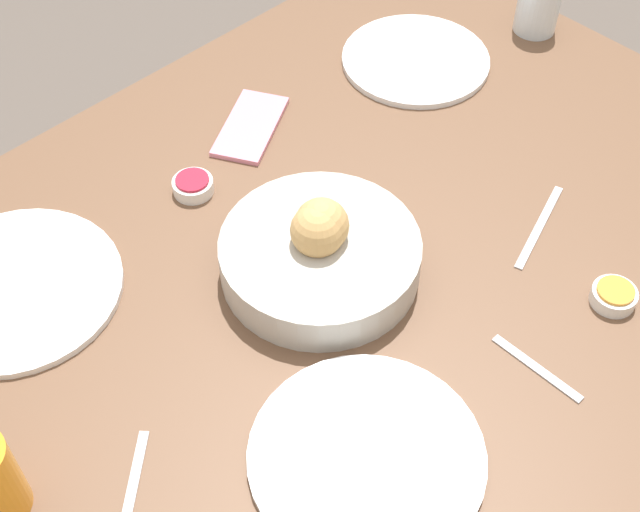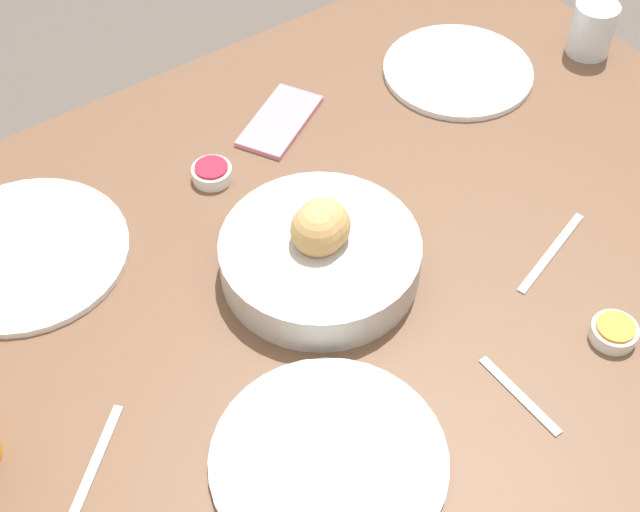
{
  "view_description": "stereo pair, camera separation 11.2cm",
  "coord_description": "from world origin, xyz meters",
  "px_view_note": "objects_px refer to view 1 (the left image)",
  "views": [
    {
      "loc": [
        0.56,
        0.51,
        1.62
      ],
      "look_at": [
        0.05,
        -0.01,
        0.77
      ],
      "focal_mm": 50.0,
      "sensor_mm": 36.0,
      "label": 1
    },
    {
      "loc": [
        0.47,
        0.58,
        1.62
      ],
      "look_at": [
        0.05,
        -0.01,
        0.77
      ],
      "focal_mm": 50.0,
      "sensor_mm": 36.0,
      "label": 2
    }
  ],
  "objects_px": {
    "plate_near_left": "(416,60)",
    "spoon_coffee": "(537,368)",
    "knife_silver": "(539,226)",
    "fork_silver": "(130,502)",
    "bread_basket": "(320,253)",
    "water_tumbler": "(538,7)",
    "jam_bowl_honey": "(614,296)",
    "plate_near_right": "(16,288)",
    "jam_bowl_berry": "(193,185)",
    "cell_phone": "(250,126)",
    "plate_far_center": "(367,456)"
  },
  "relations": [
    {
      "from": "fork_silver",
      "to": "spoon_coffee",
      "type": "bearing_deg",
      "value": 155.87
    },
    {
      "from": "bread_basket",
      "to": "plate_near_left",
      "type": "bearing_deg",
      "value": -153.67
    },
    {
      "from": "fork_silver",
      "to": "plate_near_right",
      "type": "bearing_deg",
      "value": -101.64
    },
    {
      "from": "plate_near_left",
      "to": "plate_near_right",
      "type": "height_order",
      "value": "same"
    },
    {
      "from": "spoon_coffee",
      "to": "fork_silver",
      "type": "bearing_deg",
      "value": -24.13
    },
    {
      "from": "plate_near_left",
      "to": "knife_silver",
      "type": "bearing_deg",
      "value": 67.16
    },
    {
      "from": "water_tumbler",
      "to": "knife_silver",
      "type": "height_order",
      "value": "water_tumbler"
    },
    {
      "from": "bread_basket",
      "to": "jam_bowl_honey",
      "type": "distance_m",
      "value": 0.37
    },
    {
      "from": "bread_basket",
      "to": "water_tumbler",
      "type": "height_order",
      "value": "bread_basket"
    },
    {
      "from": "jam_bowl_berry",
      "to": "plate_far_center",
      "type": "bearing_deg",
      "value": 74.56
    },
    {
      "from": "bread_basket",
      "to": "knife_silver",
      "type": "bearing_deg",
      "value": 150.19
    },
    {
      "from": "bread_basket",
      "to": "water_tumbler",
      "type": "distance_m",
      "value": 0.64
    },
    {
      "from": "bread_basket",
      "to": "fork_silver",
      "type": "bearing_deg",
      "value": 13.45
    },
    {
      "from": "water_tumbler",
      "to": "cell_phone",
      "type": "relative_size",
      "value": 0.51
    },
    {
      "from": "plate_near_right",
      "to": "jam_bowl_honey",
      "type": "relative_size",
      "value": 4.73
    },
    {
      "from": "knife_silver",
      "to": "jam_bowl_honey",
      "type": "bearing_deg",
      "value": 74.89
    },
    {
      "from": "plate_near_left",
      "to": "plate_near_right",
      "type": "relative_size",
      "value": 0.88
    },
    {
      "from": "plate_near_right",
      "to": "water_tumbler",
      "type": "bearing_deg",
      "value": 172.8
    },
    {
      "from": "jam_bowl_berry",
      "to": "spoon_coffee",
      "type": "bearing_deg",
      "value": 101.37
    },
    {
      "from": "plate_near_left",
      "to": "spoon_coffee",
      "type": "height_order",
      "value": "plate_near_left"
    },
    {
      "from": "water_tumbler",
      "to": "knife_silver",
      "type": "distance_m",
      "value": 0.46
    },
    {
      "from": "plate_near_left",
      "to": "water_tumbler",
      "type": "height_order",
      "value": "water_tumbler"
    },
    {
      "from": "plate_near_right",
      "to": "fork_silver",
      "type": "distance_m",
      "value": 0.34
    },
    {
      "from": "plate_far_center",
      "to": "cell_phone",
      "type": "bearing_deg",
      "value": -118.44
    },
    {
      "from": "bread_basket",
      "to": "plate_near_left",
      "type": "relative_size",
      "value": 1.08
    },
    {
      "from": "plate_near_right",
      "to": "cell_phone",
      "type": "xyz_separation_m",
      "value": [
        -0.42,
        -0.03,
        -0.0
      ]
    },
    {
      "from": "bread_basket",
      "to": "plate_near_right",
      "type": "bearing_deg",
      "value": -39.34
    },
    {
      "from": "bread_basket",
      "to": "cell_phone",
      "type": "distance_m",
      "value": 0.3
    },
    {
      "from": "knife_silver",
      "to": "fork_silver",
      "type": "bearing_deg",
      "value": -5.8
    },
    {
      "from": "plate_near_right",
      "to": "fork_silver",
      "type": "relative_size",
      "value": 2.06
    },
    {
      "from": "jam_bowl_honey",
      "to": "plate_far_center",
      "type": "bearing_deg",
      "value": -9.62
    },
    {
      "from": "cell_phone",
      "to": "fork_silver",
      "type": "bearing_deg",
      "value": 36.41
    },
    {
      "from": "jam_bowl_berry",
      "to": "fork_silver",
      "type": "distance_m",
      "value": 0.46
    },
    {
      "from": "jam_bowl_berry",
      "to": "knife_silver",
      "type": "height_order",
      "value": "jam_bowl_berry"
    },
    {
      "from": "jam_bowl_berry",
      "to": "cell_phone",
      "type": "bearing_deg",
      "value": -163.13
    },
    {
      "from": "water_tumbler",
      "to": "jam_bowl_berry",
      "type": "distance_m",
      "value": 0.66
    },
    {
      "from": "knife_silver",
      "to": "bread_basket",
      "type": "bearing_deg",
      "value": -29.81
    },
    {
      "from": "plate_near_right",
      "to": "jam_bowl_honey",
      "type": "bearing_deg",
      "value": 134.43
    },
    {
      "from": "water_tumbler",
      "to": "plate_near_left",
      "type": "bearing_deg",
      "value": -20.34
    },
    {
      "from": "bread_basket",
      "to": "water_tumbler",
      "type": "bearing_deg",
      "value": -168.46
    },
    {
      "from": "water_tumbler",
      "to": "jam_bowl_berry",
      "type": "xyz_separation_m",
      "value": [
        0.65,
        -0.1,
        -0.03
      ]
    },
    {
      "from": "plate_near_left",
      "to": "spoon_coffee",
      "type": "relative_size",
      "value": 1.89
    },
    {
      "from": "plate_far_center",
      "to": "jam_bowl_honey",
      "type": "distance_m",
      "value": 0.38
    },
    {
      "from": "jam_bowl_honey",
      "to": "knife_silver",
      "type": "distance_m",
      "value": 0.14
    },
    {
      "from": "knife_silver",
      "to": "cell_phone",
      "type": "bearing_deg",
      "value": -70.93
    },
    {
      "from": "plate_far_center",
      "to": "jam_bowl_honey",
      "type": "bearing_deg",
      "value": 170.38
    },
    {
      "from": "spoon_coffee",
      "to": "knife_silver",
      "type": "bearing_deg",
      "value": -144.18
    },
    {
      "from": "jam_bowl_berry",
      "to": "plate_near_left",
      "type": "bearing_deg",
      "value": 177.25
    },
    {
      "from": "plate_far_center",
      "to": "plate_near_left",
      "type": "bearing_deg",
      "value": -142.59
    },
    {
      "from": "jam_bowl_honey",
      "to": "fork_silver",
      "type": "distance_m",
      "value": 0.63
    }
  ]
}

